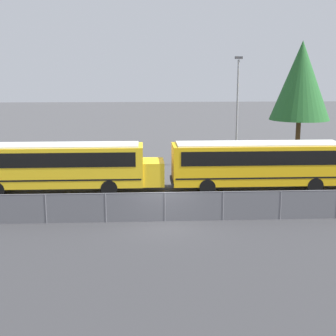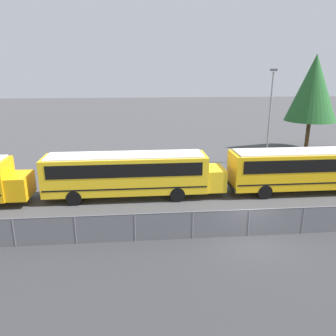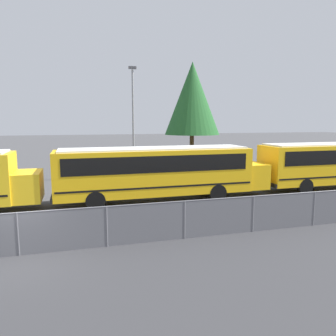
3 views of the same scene
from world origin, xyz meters
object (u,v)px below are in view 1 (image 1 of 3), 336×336
object	(u,v)px
tree_1	(301,81)
school_bus_2	(60,164)
school_bus_3	(262,162)
light_pole	(237,108)

from	to	relation	value
tree_1	school_bus_2	bearing A→B (deg)	-146.21
school_bus_3	tree_1	xyz separation A→B (m)	(6.85, 13.43, 4.98)
school_bus_2	tree_1	size ratio (longest dim) A/B	1.21
school_bus_2	light_pole	xyz separation A→B (m)	(12.98, 7.76, 2.94)
light_pole	tree_1	bearing A→B (deg)	38.70
school_bus_2	light_pole	bearing A→B (deg)	30.88
school_bus_2	tree_1	world-z (taller)	tree_1
tree_1	light_pole	bearing A→B (deg)	-141.30
school_bus_3	light_pole	bearing A→B (deg)	91.14
light_pole	tree_1	xyz separation A→B (m)	(7.01, 5.61, 2.04)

